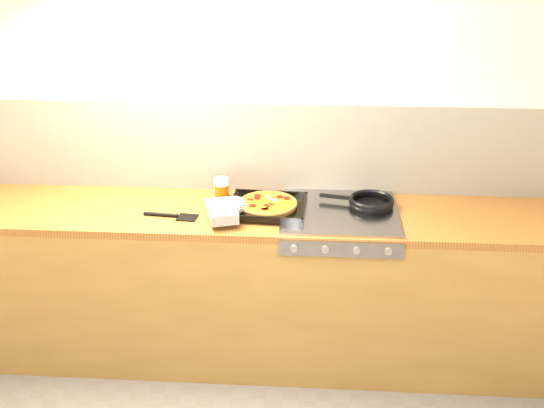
# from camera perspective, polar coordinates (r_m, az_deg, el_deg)

# --- Properties ---
(room_shell) EXTENTS (3.20, 3.20, 3.20)m
(room_shell) POSITION_cam_1_polar(r_m,az_deg,el_deg) (3.51, -1.30, 5.07)
(room_shell) COLOR white
(room_shell) RESTS_ON ground
(counter_run) EXTENTS (3.20, 0.62, 0.90)m
(counter_run) POSITION_cam_1_polar(r_m,az_deg,el_deg) (3.54, -1.60, -7.23)
(counter_run) COLOR olive
(counter_run) RESTS_ON ground
(stovetop) EXTENTS (0.60, 0.56, 0.02)m
(stovetop) POSITION_cam_1_polar(r_m,az_deg,el_deg) (3.32, 6.06, -0.73)
(stovetop) COLOR gray
(stovetop) RESTS_ON counter_run
(pizza_on_tray) EXTENTS (0.53, 0.45, 0.07)m
(pizza_on_tray) POSITION_cam_1_polar(r_m,az_deg,el_deg) (3.29, -1.52, -0.17)
(pizza_on_tray) COLOR black
(pizza_on_tray) RESTS_ON stovetop
(frying_pan) EXTENTS (0.41, 0.28, 0.04)m
(frying_pan) POSITION_cam_1_polar(r_m,az_deg,el_deg) (3.39, 8.81, 0.19)
(frying_pan) COLOR black
(frying_pan) RESTS_ON stovetop
(tomato_can) EXTENTS (0.07, 0.07, 0.10)m
(tomato_can) POSITION_cam_1_polar(r_m,az_deg,el_deg) (3.50, -4.71, 1.47)
(tomato_can) COLOR maroon
(tomato_can) RESTS_ON counter_run
(juice_glass) EXTENTS (0.09, 0.09, 0.13)m
(juice_glass) POSITION_cam_1_polar(r_m,az_deg,el_deg) (3.42, -4.53, 1.26)
(juice_glass) COLOR #CA4C0B
(juice_glass) RESTS_ON counter_run
(wooden_spoon) EXTENTS (0.30, 0.07, 0.02)m
(wooden_spoon) POSITION_cam_1_polar(r_m,az_deg,el_deg) (3.47, -1.08, 0.60)
(wooden_spoon) COLOR olive
(wooden_spoon) RESTS_ON counter_run
(black_spatula) EXTENTS (0.29, 0.09, 0.02)m
(black_spatula) POSITION_cam_1_polar(r_m,az_deg,el_deg) (3.30, -8.98, -1.05)
(black_spatula) COLOR black
(black_spatula) RESTS_ON counter_run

